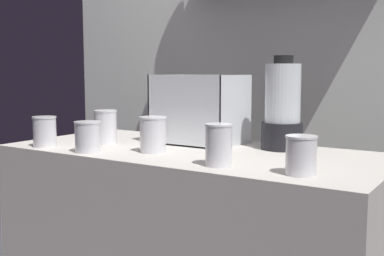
% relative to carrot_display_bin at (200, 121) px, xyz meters
% --- Properties ---
extents(back_wall_unit, '(2.60, 0.24, 2.50)m').
position_rel_carrot_display_bin_xyz_m(back_wall_unit, '(0.06, 0.60, 0.28)').
color(back_wall_unit, silver).
rests_on(back_wall_unit, ground_plane).
extents(carrot_display_bin, '(0.33, 0.25, 0.27)m').
position_rel_carrot_display_bin_xyz_m(carrot_display_bin, '(0.00, 0.00, 0.00)').
color(carrot_display_bin, white).
rests_on(carrot_display_bin, counter).
extents(blender_pitcher, '(0.15, 0.15, 0.34)m').
position_rel_carrot_display_bin_xyz_m(blender_pitcher, '(0.34, 0.03, 0.06)').
color(blender_pitcher, black).
rests_on(blender_pitcher, counter).
extents(juice_cup_carrot_far_left, '(0.09, 0.09, 0.12)m').
position_rel_carrot_display_bin_xyz_m(juice_cup_carrot_far_left, '(-0.45, -0.41, -0.04)').
color(juice_cup_carrot_far_left, white).
rests_on(juice_cup_carrot_far_left, counter).
extents(juice_cup_carrot_left, '(0.09, 0.09, 0.13)m').
position_rel_carrot_display_bin_xyz_m(juice_cup_carrot_left, '(-0.30, -0.23, -0.03)').
color(juice_cup_carrot_left, white).
rests_on(juice_cup_carrot_left, counter).
extents(juice_cup_beet_middle, '(0.09, 0.09, 0.11)m').
position_rel_carrot_display_bin_xyz_m(juice_cup_beet_middle, '(-0.22, -0.41, -0.04)').
color(juice_cup_beet_middle, white).
rests_on(juice_cup_beet_middle, counter).
extents(juice_cup_pomegranate_right, '(0.10, 0.10, 0.13)m').
position_rel_carrot_display_bin_xyz_m(juice_cup_pomegranate_right, '(-0.02, -0.29, -0.03)').
color(juice_cup_pomegranate_right, white).
rests_on(juice_cup_pomegranate_right, counter).
extents(juice_cup_beet_far_right, '(0.08, 0.08, 0.13)m').
position_rel_carrot_display_bin_xyz_m(juice_cup_beet_far_right, '(0.30, -0.38, -0.03)').
color(juice_cup_beet_far_right, white).
rests_on(juice_cup_beet_far_right, counter).
extents(juice_cup_mango_rightmost, '(0.09, 0.09, 0.11)m').
position_rel_carrot_display_bin_xyz_m(juice_cup_mango_rightmost, '(0.56, -0.36, -0.04)').
color(juice_cup_mango_rightmost, white).
rests_on(juice_cup_mango_rightmost, counter).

